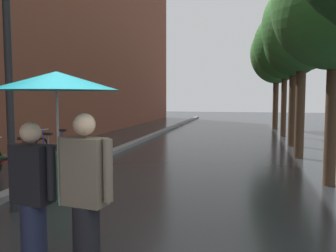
% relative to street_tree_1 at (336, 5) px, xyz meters
% --- Properties ---
extents(kerb_strip, '(0.30, 36.00, 0.12)m').
position_rel_street_tree_1_xyz_m(kerb_strip, '(-5.99, 4.63, -3.66)').
color(kerb_strip, slate).
rests_on(kerb_strip, ground).
extents(street_tree_1, '(2.55, 2.55, 5.08)m').
position_rel_street_tree_1_xyz_m(street_tree_1, '(0.00, 0.00, 0.00)').
color(street_tree_1, '#473323').
rests_on(street_tree_1, ground).
extents(street_tree_2, '(2.38, 2.38, 5.32)m').
position_rel_street_tree_1_xyz_m(street_tree_2, '(-0.16, 3.34, 0.20)').
color(street_tree_2, '#473323').
rests_on(street_tree_2, ground).
extents(street_tree_3, '(2.23, 2.23, 5.21)m').
position_rel_street_tree_1_xyz_m(street_tree_3, '(-0.05, 5.99, 0.14)').
color(street_tree_3, '#473323').
rests_on(street_tree_3, ground).
extents(street_tree_4, '(2.89, 2.89, 5.83)m').
position_rel_street_tree_1_xyz_m(street_tree_4, '(-0.06, 9.34, 0.50)').
color(street_tree_4, '#473323').
rests_on(street_tree_4, ground).
extents(street_tree_5, '(2.94, 2.94, 6.03)m').
position_rel_street_tree_1_xyz_m(street_tree_5, '(-0.15, 13.09, 0.56)').
color(street_tree_5, '#473323').
rests_on(street_tree_5, ground).
extents(parked_bicycle_1, '(1.17, 0.85, 0.96)m').
position_rel_street_tree_1_xyz_m(parked_bicycle_1, '(-6.82, -0.96, -3.35)').
color(parked_bicycle_1, black).
rests_on(parked_bicycle_1, ground).
extents(parked_bicycle_2, '(1.12, 0.76, 0.96)m').
position_rel_street_tree_1_xyz_m(parked_bicycle_2, '(-6.81, 0.06, -3.35)').
color(parked_bicycle_2, black).
rests_on(parked_bicycle_2, ground).
extents(parked_bicycle_3, '(1.14, 0.79, 0.96)m').
position_rel_street_tree_1_xyz_m(parked_bicycle_3, '(-6.93, 0.99, -3.35)').
color(parked_bicycle_3, black).
rests_on(parked_bicycle_3, ground).
extents(couple_under_umbrella, '(1.22, 1.21, 2.12)m').
position_rel_street_tree_1_xyz_m(couple_under_umbrella, '(-3.49, -4.78, -2.28)').
color(couple_under_umbrella, '#1E233D').
rests_on(couple_under_umbrella, ground).
extents(street_lamp_post, '(0.24, 0.24, 3.79)m').
position_rel_street_tree_1_xyz_m(street_lamp_post, '(-5.39, -2.95, -1.48)').
color(street_lamp_post, black).
rests_on(street_lamp_post, ground).
extents(litter_bin, '(0.44, 0.44, 0.85)m').
position_rel_street_tree_1_xyz_m(litter_bin, '(-5.06, -2.15, -3.30)').
color(litter_bin, '#1E4C28').
rests_on(litter_bin, ground).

